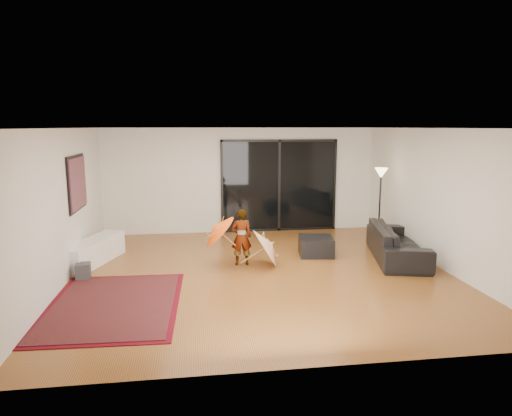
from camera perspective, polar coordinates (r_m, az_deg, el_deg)
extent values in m
plane|color=brown|center=(8.72, 0.65, -8.08)|extent=(7.00, 7.00, 0.00)
plane|color=white|center=(8.28, 0.69, 9.95)|extent=(7.00, 7.00, 0.00)
plane|color=silver|center=(11.84, -1.89, 3.46)|extent=(7.00, 0.00, 7.00)
plane|color=silver|center=(5.05, 6.71, -5.78)|extent=(7.00, 0.00, 7.00)
plane|color=silver|center=(8.60, -23.04, 0.11)|extent=(0.00, 7.00, 7.00)
plane|color=silver|center=(9.57, 21.87, 1.13)|extent=(0.00, 7.00, 7.00)
cube|color=black|center=(11.97, 2.90, 2.81)|extent=(3.00, 0.04, 2.40)
cube|color=black|center=(11.86, 2.97, 8.41)|extent=(3.06, 0.06, 0.06)
cube|color=black|center=(12.16, 2.87, -2.68)|extent=(3.06, 0.06, 0.06)
cube|color=black|center=(11.95, 2.92, 2.79)|extent=(0.06, 0.06, 2.40)
cube|color=black|center=(9.52, -21.50, 2.94)|extent=(0.02, 1.28, 1.08)
cube|color=#20513B|center=(9.51, -21.38, 2.94)|extent=(0.03, 1.18, 0.98)
cube|color=white|center=(9.79, -19.59, -5.14)|extent=(1.00, 1.82, 0.49)
cube|color=#424244|center=(8.90, -20.79, -7.40)|extent=(0.28, 0.28, 0.29)
cube|color=#520713|center=(7.55, -17.39, -11.47)|extent=(2.10, 2.86, 0.01)
cube|color=maroon|center=(7.55, -17.39, -11.42)|extent=(1.94, 2.70, 0.02)
imported|color=black|center=(9.97, 17.23, -4.14)|extent=(1.45, 2.52, 0.69)
cube|color=black|center=(9.90, 7.50, -4.73)|extent=(0.79, 0.79, 0.40)
cylinder|color=black|center=(11.28, 14.99, -4.11)|extent=(0.31, 0.31, 0.03)
cylinder|color=black|center=(11.11, 15.18, -0.09)|extent=(0.04, 0.04, 1.64)
cone|color=#FFD899|center=(11.00, 15.38, 4.23)|extent=(0.31, 0.31, 0.24)
imported|color=#999999|center=(9.06, -1.84, -3.65)|extent=(0.42, 0.28, 1.13)
cone|color=#FE550D|center=(8.94, -5.33, -2.78)|extent=(0.66, 0.77, 0.67)
cylinder|color=#B3844C|center=(9.02, -5.29, -4.86)|extent=(0.38, 0.02, 0.36)
cylinder|color=#B3844C|center=(8.91, -5.34, -2.12)|extent=(0.05, 0.02, 0.05)
cone|color=white|center=(9.02, 2.07, -4.13)|extent=(0.60, 0.85, 0.82)
cylinder|color=#B3844C|center=(9.12, 2.05, -6.38)|extent=(0.48, 0.02, 0.31)
cylinder|color=#B3844C|center=(8.99, 2.07, -3.42)|extent=(0.06, 0.02, 0.05)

